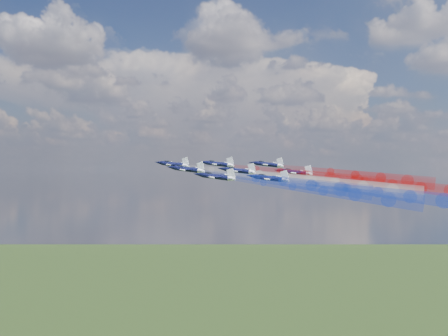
# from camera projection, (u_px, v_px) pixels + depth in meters

# --- Properties ---
(jet_lead) EXTENTS (12.25, 10.48, 4.52)m
(jet_lead) POSITION_uv_depth(u_px,v_px,m) (173.00, 164.00, 146.02)
(jet_lead) COLOR black
(trail_lead) EXTENTS (39.23, 10.85, 8.14)m
(trail_lead) POSITION_uv_depth(u_px,v_px,m) (259.00, 175.00, 136.45)
(trail_lead) COLOR white
(jet_inner_left) EXTENTS (12.25, 10.48, 4.52)m
(jet_inner_left) POSITION_uv_depth(u_px,v_px,m) (187.00, 169.00, 133.43)
(jet_inner_left) COLOR black
(trail_inner_left) EXTENTS (39.23, 10.85, 8.14)m
(trail_inner_left) POSITION_uv_depth(u_px,v_px,m) (283.00, 182.00, 123.86)
(trail_inner_left) COLOR #1736C9
(jet_inner_right) EXTENTS (12.25, 10.48, 4.52)m
(jet_inner_right) POSITION_uv_depth(u_px,v_px,m) (218.00, 164.00, 149.57)
(jet_inner_right) COLOR black
(trail_inner_right) EXTENTS (39.23, 10.85, 8.14)m
(trail_inner_right) POSITION_uv_depth(u_px,v_px,m) (305.00, 174.00, 140.00)
(trail_inner_right) COLOR red
(jet_outer_left) EXTENTS (12.25, 10.48, 4.52)m
(jet_outer_left) POSITION_uv_depth(u_px,v_px,m) (216.00, 177.00, 122.97)
(jet_outer_left) COLOR black
(trail_outer_left) EXTENTS (39.23, 10.85, 8.14)m
(trail_outer_left) POSITION_uv_depth(u_px,v_px,m) (323.00, 191.00, 113.40)
(trail_outer_left) COLOR #1736C9
(jet_center_third) EXTENTS (12.25, 10.48, 4.52)m
(jet_center_third) POSITION_uv_depth(u_px,v_px,m) (238.00, 171.00, 137.98)
(jet_center_third) COLOR black
(trail_center_third) EXTENTS (39.23, 10.85, 8.14)m
(trail_center_third) POSITION_uv_depth(u_px,v_px,m) (334.00, 183.00, 128.41)
(trail_center_third) COLOR white
(jet_outer_right) EXTENTS (12.25, 10.48, 4.52)m
(jet_outer_right) POSITION_uv_depth(u_px,v_px,m) (267.00, 164.00, 153.68)
(jet_outer_right) COLOR black
(trail_outer_right) EXTENTS (39.23, 10.85, 8.14)m
(trail_outer_right) POSITION_uv_depth(u_px,v_px,m) (355.00, 175.00, 144.11)
(trail_outer_right) COLOR red
(jet_rear_left) EXTENTS (12.25, 10.48, 4.52)m
(jet_rear_left) POSITION_uv_depth(u_px,v_px,m) (269.00, 178.00, 126.36)
(jet_rear_left) COLOR black
(trail_rear_left) EXTENTS (39.23, 10.85, 8.14)m
(trail_rear_left) POSITION_uv_depth(u_px,v_px,m) (378.00, 192.00, 116.79)
(trail_rear_left) COLOR #1736C9
(jet_rear_right) EXTENTS (12.25, 10.48, 4.52)m
(jet_rear_right) POSITION_uv_depth(u_px,v_px,m) (295.00, 172.00, 141.95)
(jet_rear_right) COLOR black
(trail_rear_right) EXTENTS (39.23, 10.85, 8.14)m
(trail_rear_right) POSITION_uv_depth(u_px,v_px,m) (392.00, 184.00, 132.37)
(trail_rear_right) COLOR red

